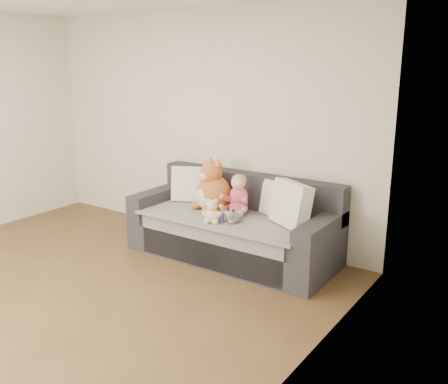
{
  "coord_description": "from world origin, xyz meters",
  "views": [
    {
      "loc": [
        3.54,
        -2.12,
        2.03
      ],
      "look_at": [
        0.79,
        1.87,
        0.75
      ],
      "focal_mm": 40.0,
      "sensor_mm": 36.0,
      "label": 1
    }
  ],
  "objects_px": {
    "toddler": "(237,198)",
    "teddy_bear": "(212,213)",
    "sofa": "(234,228)",
    "sippy_cup": "(221,216)",
    "plush_cat": "(213,190)"
  },
  "relations": [
    {
      "from": "plush_cat",
      "to": "sippy_cup",
      "type": "xyz_separation_m",
      "value": [
        0.33,
        -0.32,
        -0.15
      ]
    },
    {
      "from": "sofa",
      "to": "toddler",
      "type": "bearing_deg",
      "value": -30.17
    },
    {
      "from": "sofa",
      "to": "teddy_bear",
      "type": "relative_size",
      "value": 8.76
    },
    {
      "from": "teddy_bear",
      "to": "sippy_cup",
      "type": "height_order",
      "value": "teddy_bear"
    },
    {
      "from": "sippy_cup",
      "to": "sofa",
      "type": "bearing_deg",
      "value": 98.57
    },
    {
      "from": "toddler",
      "to": "sippy_cup",
      "type": "xyz_separation_m",
      "value": [
        -0.01,
        -0.28,
        -0.12
      ]
    },
    {
      "from": "teddy_bear",
      "to": "plush_cat",
      "type": "bearing_deg",
      "value": 102.22
    },
    {
      "from": "sofa",
      "to": "sippy_cup",
      "type": "height_order",
      "value": "sofa"
    },
    {
      "from": "teddy_bear",
      "to": "sippy_cup",
      "type": "bearing_deg",
      "value": 22.63
    },
    {
      "from": "sofa",
      "to": "toddler",
      "type": "height_order",
      "value": "toddler"
    },
    {
      "from": "toddler",
      "to": "teddy_bear",
      "type": "height_order",
      "value": "toddler"
    },
    {
      "from": "teddy_bear",
      "to": "toddler",
      "type": "bearing_deg",
      "value": 55.25
    },
    {
      "from": "plush_cat",
      "to": "sippy_cup",
      "type": "distance_m",
      "value": 0.48
    },
    {
      "from": "toddler",
      "to": "teddy_bear",
      "type": "distance_m",
      "value": 0.36
    },
    {
      "from": "sofa",
      "to": "sippy_cup",
      "type": "distance_m",
      "value": 0.39
    }
  ]
}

